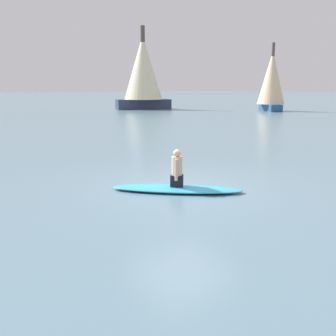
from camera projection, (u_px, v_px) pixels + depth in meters
name	position (u px, v px, depth m)	size (l,w,h in m)	color
ground_plane	(182.00, 187.00, 10.05)	(400.00, 400.00, 0.00)	slate
surfboard	(177.00, 189.00, 9.64)	(3.27, 0.76, 0.14)	#339EC6
person_paddler	(177.00, 170.00, 9.54)	(0.39, 0.39, 0.93)	black
sailboat_near_left	(272.00, 80.00, 41.92)	(4.22, 4.06, 7.22)	navy
sailboat_center_horizon	(143.00, 71.00, 45.17)	(5.69, 6.67, 9.46)	#2D3851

